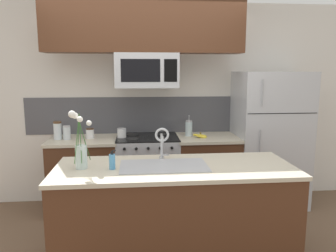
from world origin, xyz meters
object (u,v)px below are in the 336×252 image
banana_bunch (200,136)px  storage_jar_squat (122,133)px  sink_faucet (162,139)px  storage_jar_medium (67,133)px  storage_jar_short (90,133)px  stove_range (148,172)px  dish_soap_bottle (112,161)px  storage_jar_tall (58,130)px  flower_vase (81,151)px  french_press (189,128)px  refrigerator (269,139)px  microwave (147,71)px

banana_bunch → storage_jar_squat: bearing=177.3°
banana_bunch → sink_faucet: (-0.56, -0.98, 0.18)m
storage_jar_medium → storage_jar_short: (0.27, 0.05, -0.02)m
stove_range → storage_jar_short: storage_jar_short is taller
storage_jar_squat → dish_soap_bottle: 1.28m
storage_jar_short → storage_jar_medium: bearing=-170.2°
storage_jar_tall → flower_vase: bearing=-69.1°
storage_jar_tall → storage_jar_squat: (0.77, -0.02, -0.05)m
storage_jar_medium → banana_bunch: bearing=-1.6°
storage_jar_tall → french_press: size_ratio=0.82×
storage_jar_squat → refrigerator: bearing=1.1°
microwave → storage_jar_tall: bearing=178.6°
refrigerator → french_press: refrigerator is taller
storage_jar_short → storage_jar_tall: bearing=-176.0°
microwave → french_press: microwave is taller
storage_jar_squat → sink_faucet: size_ratio=0.42×
refrigerator → sink_faucet: refrigerator is taller
storage_jar_medium → storage_jar_squat: storage_jar_medium is taller
storage_jar_medium → dish_soap_bottle: bearing=-63.6°
sink_faucet → dish_soap_bottle: sink_faucet is taller
storage_jar_short → flower_vase: size_ratio=0.24×
french_press → dish_soap_bottle: french_press is taller
storage_jar_short → sink_faucet: sink_faucet is taller
banana_bunch → sink_faucet: sink_faucet is taller
stove_range → sink_faucet: bearing=-84.3°
microwave → refrigerator: (1.58, 0.04, -0.87)m
flower_vase → storage_jar_squat: bearing=76.9°
storage_jar_squat → sink_faucet: (0.42, -1.02, 0.13)m
storage_jar_squat → storage_jar_short: bearing=173.2°
microwave → storage_jar_short: 1.04m
banana_bunch → flower_vase: bearing=-136.6°
stove_range → refrigerator: refrigerator is taller
storage_jar_short → sink_faucet: 1.35m
stove_range → banana_bunch: 0.81m
refrigerator → storage_jar_squat: (-1.89, -0.04, 0.11)m
refrigerator → dish_soap_bottle: 2.32m
flower_vase → stove_range: bearing=64.4°
french_press → microwave: bearing=-171.3°
storage_jar_squat → banana_bunch: 0.97m
sink_faucet → french_press: bearing=68.7°
storage_jar_squat → banana_bunch: (0.97, -0.05, -0.04)m
stove_range → microwave: 1.27m
refrigerator → storage_jar_tall: 2.66m
storage_jar_medium → dish_soap_bottle: (0.63, -1.28, -0.02)m
refrigerator → banana_bunch: refrigerator is taller
stove_range → microwave: (0.00, -0.02, 1.27)m
banana_bunch → stove_range: bearing=174.7°
refrigerator → french_press: size_ratio=6.44×
storage_jar_medium → storage_jar_tall: bearing=169.8°
storage_jar_tall → french_press: 1.61m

